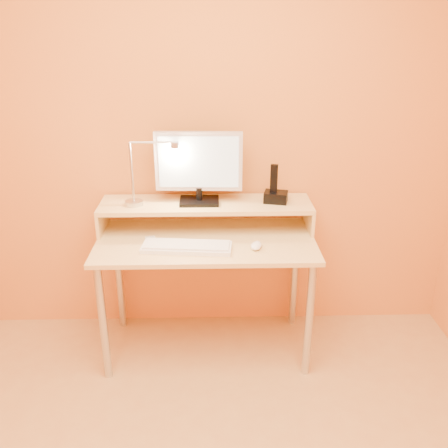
{
  "coord_description": "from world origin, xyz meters",
  "views": [
    {
      "loc": [
        0.04,
        -1.29,
        1.85
      ],
      "look_at": [
        0.1,
        1.13,
        0.83
      ],
      "focal_mm": 39.48,
      "sensor_mm": 36.0,
      "label": 1
    }
  ],
  "objects_px": {
    "remote_control": "(153,245)",
    "keyboard": "(187,247)",
    "mouse": "(256,246)",
    "lamp_base": "(134,203)",
    "phone_dock": "(276,197)",
    "monitor_panel": "(199,161)"
  },
  "relations": [
    {
      "from": "keyboard",
      "to": "lamp_base",
      "type": "bearing_deg",
      "value": 146.22
    },
    {
      "from": "lamp_base",
      "to": "remote_control",
      "type": "height_order",
      "value": "lamp_base"
    },
    {
      "from": "remote_control",
      "to": "keyboard",
      "type": "bearing_deg",
      "value": -29.61
    },
    {
      "from": "monitor_panel",
      "to": "keyboard",
      "type": "bearing_deg",
      "value": -100.21
    },
    {
      "from": "mouse",
      "to": "remote_control",
      "type": "relative_size",
      "value": 0.5
    },
    {
      "from": "phone_dock",
      "to": "remote_control",
      "type": "xyz_separation_m",
      "value": [
        -0.68,
        -0.24,
        -0.18
      ]
    },
    {
      "from": "phone_dock",
      "to": "keyboard",
      "type": "height_order",
      "value": "phone_dock"
    },
    {
      "from": "lamp_base",
      "to": "keyboard",
      "type": "height_order",
      "value": "lamp_base"
    },
    {
      "from": "monitor_panel",
      "to": "keyboard",
      "type": "distance_m",
      "value": 0.49
    },
    {
      "from": "keyboard",
      "to": "mouse",
      "type": "distance_m",
      "value": 0.37
    },
    {
      "from": "monitor_panel",
      "to": "phone_dock",
      "type": "xyz_separation_m",
      "value": [
        0.43,
        -0.01,
        -0.21
      ]
    },
    {
      "from": "remote_control",
      "to": "lamp_base",
      "type": "bearing_deg",
      "value": 103.11
    },
    {
      "from": "monitor_panel",
      "to": "phone_dock",
      "type": "bearing_deg",
      "value": 1.04
    },
    {
      "from": "lamp_base",
      "to": "phone_dock",
      "type": "xyz_separation_m",
      "value": [
        0.8,
        0.03,
        0.02
      ]
    },
    {
      "from": "phone_dock",
      "to": "keyboard",
      "type": "bearing_deg",
      "value": -137.67
    },
    {
      "from": "keyboard",
      "to": "remote_control",
      "type": "relative_size",
      "value": 2.4
    },
    {
      "from": "monitor_panel",
      "to": "mouse",
      "type": "height_order",
      "value": "monitor_panel"
    },
    {
      "from": "monitor_panel",
      "to": "lamp_base",
      "type": "distance_m",
      "value": 0.43
    },
    {
      "from": "monitor_panel",
      "to": "phone_dock",
      "type": "height_order",
      "value": "monitor_panel"
    },
    {
      "from": "lamp_base",
      "to": "remote_control",
      "type": "distance_m",
      "value": 0.29
    },
    {
      "from": "lamp_base",
      "to": "keyboard",
      "type": "xyz_separation_m",
      "value": [
        0.3,
        -0.25,
        -0.16
      ]
    },
    {
      "from": "monitor_panel",
      "to": "lamp_base",
      "type": "xyz_separation_m",
      "value": [
        -0.36,
        -0.04,
        -0.23
      ]
    }
  ]
}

